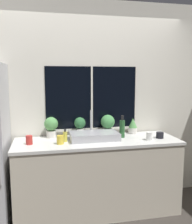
# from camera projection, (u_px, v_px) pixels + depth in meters

# --- Properties ---
(wall_back) EXTENTS (8.00, 0.09, 2.70)m
(wall_back) POSITION_uv_depth(u_px,v_px,m) (91.00, 103.00, 3.40)
(wall_back) COLOR silver
(wall_back) RESTS_ON ground_plane
(wall_right) EXTENTS (0.06, 7.00, 2.70)m
(wall_right) POSITION_uv_depth(u_px,v_px,m) (192.00, 96.00, 4.58)
(wall_right) COLOR silver
(wall_right) RESTS_ON ground_plane
(counter) EXTENTS (2.03, 0.67, 0.93)m
(counter) POSITION_uv_depth(u_px,v_px,m) (97.00, 176.00, 3.15)
(counter) COLOR beige
(counter) RESTS_ON ground_plane
(sink) EXTENTS (0.60, 0.39, 0.34)m
(sink) POSITION_uv_depth(u_px,v_px,m) (94.00, 136.00, 3.10)
(sink) COLOR #ADADB2
(sink) RESTS_ON counter
(potted_plant_far_left) EXTENTS (0.18, 0.18, 0.26)m
(potted_plant_far_left) POSITION_uv_depth(u_px,v_px,m) (51.00, 126.00, 3.19)
(potted_plant_far_left) COLOR silver
(potted_plant_far_left) RESTS_ON counter
(potted_plant_center_left) EXTENTS (0.15, 0.15, 0.25)m
(potted_plant_center_left) POSITION_uv_depth(u_px,v_px,m) (80.00, 126.00, 3.27)
(potted_plant_center_left) COLOR silver
(potted_plant_center_left) RESTS_ON counter
(potted_plant_center_right) EXTENTS (0.19, 0.19, 0.27)m
(potted_plant_center_right) POSITION_uv_depth(u_px,v_px,m) (108.00, 123.00, 3.35)
(potted_plant_center_right) COLOR silver
(potted_plant_center_right) RESTS_ON counter
(potted_plant_far_right) EXTENTS (0.12, 0.12, 0.21)m
(potted_plant_far_right) POSITION_uv_depth(u_px,v_px,m) (133.00, 126.00, 3.43)
(potted_plant_far_right) COLOR silver
(potted_plant_far_right) RESTS_ON counter
(soap_bottle) EXTENTS (0.05, 0.05, 0.16)m
(soap_bottle) POSITION_uv_depth(u_px,v_px,m) (65.00, 136.00, 2.99)
(soap_bottle) COLOR #DBD14C
(soap_bottle) RESTS_ON counter
(bottle_tall) EXTENTS (0.07, 0.07, 0.29)m
(bottle_tall) POSITION_uv_depth(u_px,v_px,m) (122.00, 128.00, 3.19)
(bottle_tall) COLOR #235128
(bottle_tall) RESTS_ON counter
(mug_black) EXTENTS (0.09, 0.09, 0.08)m
(mug_black) POSITION_uv_depth(u_px,v_px,m) (160.00, 135.00, 3.17)
(mug_black) COLOR black
(mug_black) RESTS_ON counter
(mug_red) EXTENTS (0.08, 0.08, 0.10)m
(mug_red) POSITION_uv_depth(u_px,v_px,m) (29.00, 140.00, 2.87)
(mug_red) COLOR #B72D28
(mug_red) RESTS_ON counter
(mug_yellow) EXTENTS (0.08, 0.08, 0.10)m
(mug_yellow) POSITION_uv_depth(u_px,v_px,m) (60.00, 140.00, 2.89)
(mug_yellow) COLOR gold
(mug_yellow) RESTS_ON counter
(mug_white) EXTENTS (0.07, 0.07, 0.10)m
(mug_white) POSITION_uv_depth(u_px,v_px,m) (149.00, 136.00, 3.06)
(mug_white) COLOR white
(mug_white) RESTS_ON counter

